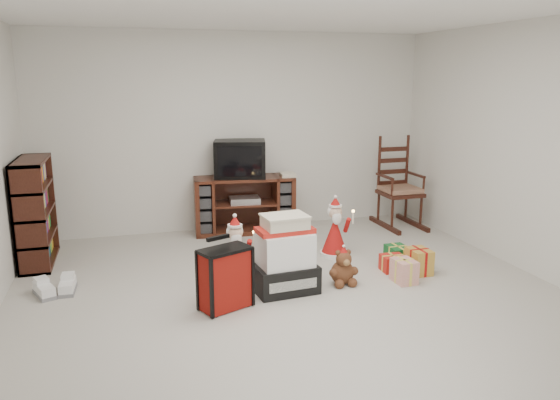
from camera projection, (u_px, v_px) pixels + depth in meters
The scene contains 13 objects.
room at pixel (295, 162), 4.61m from camera, with size 5.01×5.01×2.51m.
tv_stand at pixel (244, 204), 6.92m from camera, with size 1.28×0.56×0.71m.
bookshelf at pixel (36, 213), 5.75m from camera, with size 0.30×0.91×1.12m.
rocking_chair at pixel (398, 194), 7.22m from camera, with size 0.51×0.82×1.23m.
gift_pile at pixel (285, 259), 5.02m from camera, with size 0.60×0.46×0.71m.
red_suitcase at pixel (225, 278), 4.64m from camera, with size 0.47×0.37×0.63m.
stocking at pixel (294, 262), 5.06m from camera, with size 0.25×0.11×0.54m, color #0B6714, non-canonical shape.
teddy_bear at pixel (343, 269), 5.22m from camera, with size 0.23×0.20×0.34m.
santa_figurine at pixel (335, 233), 6.03m from camera, with size 0.33×0.31×0.67m.
mrs_claus_figurine at pixel (236, 256), 5.27m from camera, with size 0.32×0.31×0.66m.
sneaker_pair at pixel (56, 288), 5.00m from camera, with size 0.39×0.34×0.11m.
gift_cluster at pixel (403, 261), 5.55m from camera, with size 0.50×0.77×0.23m.
crt_television at pixel (240, 159), 6.79m from camera, with size 0.71×0.58×0.46m.
Camera 1 is at (-1.39, -4.35, 1.96)m, focal length 35.00 mm.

